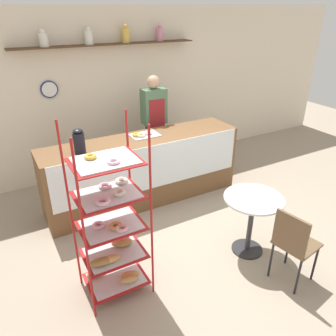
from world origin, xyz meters
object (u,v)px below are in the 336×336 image
at_px(pastry_rack, 111,231).
at_px(person_worker, 154,124).
at_px(cafe_chair, 293,241).
at_px(coffee_carafe, 79,141).
at_px(cafe_table, 252,211).
at_px(donut_tray_counter, 143,135).

bearing_deg(pastry_rack, person_worker, 53.88).
height_order(person_worker, cafe_chair, person_worker).
height_order(person_worker, coffee_carafe, person_worker).
xyz_separation_m(cafe_table, coffee_carafe, (-1.50, 1.58, 0.60)).
xyz_separation_m(pastry_rack, cafe_table, (1.62, -0.20, -0.18)).
height_order(pastry_rack, cafe_table, pastry_rack).
relative_size(person_worker, cafe_table, 2.33).
height_order(pastry_rack, coffee_carafe, pastry_rack).
relative_size(cafe_chair, coffee_carafe, 2.73).
xyz_separation_m(cafe_table, donut_tray_counter, (-0.55, 1.75, 0.47)).
bearing_deg(pastry_rack, cafe_table, -7.20).
bearing_deg(cafe_table, coffee_carafe, 133.50).
distance_m(pastry_rack, coffee_carafe, 1.45).
xyz_separation_m(pastry_rack, donut_tray_counter, (1.07, 1.55, 0.28)).
bearing_deg(person_worker, donut_tray_counter, -130.15).
xyz_separation_m(pastry_rack, person_worker, (1.52, 2.08, 0.21)).
distance_m(pastry_rack, donut_tray_counter, 1.90).
distance_m(person_worker, cafe_chair, 2.91).
distance_m(pastry_rack, cafe_chair, 1.83).
distance_m(cafe_chair, coffee_carafe, 2.73).
distance_m(person_worker, cafe_table, 2.32).
distance_m(coffee_carafe, donut_tray_counter, 0.98).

